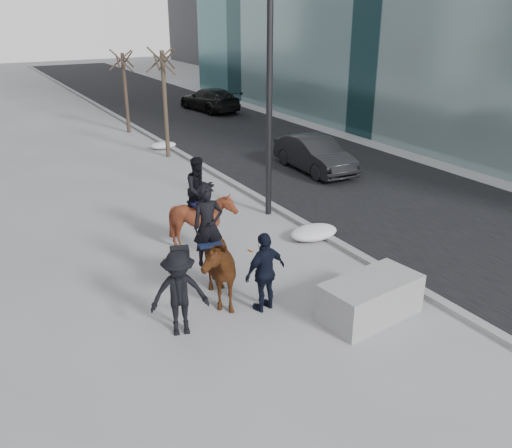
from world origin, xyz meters
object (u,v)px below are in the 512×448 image
car_near (314,154)px  mounted_right (202,215)px  mounted_left (212,260)px  planter (370,298)px

car_near → mounted_right: (-6.85, -4.61, 0.33)m
car_near → mounted_right: size_ratio=1.63×
car_near → mounted_left: mounted_left is taller
planter → car_near: size_ratio=0.52×
car_near → planter: bearing=-116.5°
planter → mounted_left: size_ratio=0.81×
mounted_left → planter: bearing=-41.4°
mounted_left → mounted_right: size_ratio=1.04×
mounted_left → mounted_right: bearing=69.9°
car_near → mounted_right: mounted_right is taller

